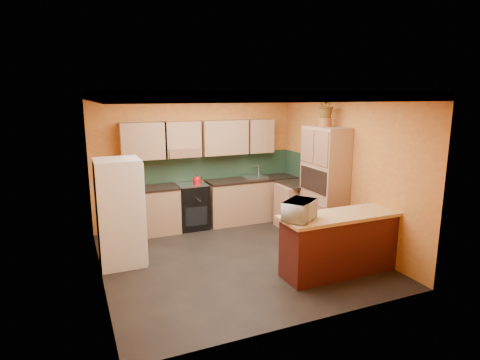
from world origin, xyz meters
The scene contains 15 objects.
room_shell centered at (0.02, 0.28, 2.09)m, with size 4.24×4.24×2.72m.
base_cabinets_back centered at (0.41, 1.80, 0.44)m, with size 3.65×0.60×0.88m, color #A78358.
countertop_back centered at (0.41, 1.80, 0.90)m, with size 3.65×0.62×0.04m, color black.
stove centered at (-0.21, 1.80, 0.46)m, with size 0.58×0.58×0.91m, color black.
kettle centered at (-0.11, 1.75, 1.00)m, with size 0.17×0.17×0.18m, color #A90B11, non-canonical shape.
sink centered at (1.19, 1.80, 0.94)m, with size 0.48×0.40×0.03m, color silver.
base_cabinets_right centered at (1.80, 1.02, 0.44)m, with size 0.60×0.80×0.88m, color #A78358.
countertop_right centered at (1.80, 1.02, 0.90)m, with size 0.62×0.80×0.04m, color black.
fridge centered at (-1.75, 0.54, 0.85)m, with size 0.68×0.66×1.70m, color white.
pantry centered at (1.85, 0.22, 1.05)m, with size 0.48×0.90×2.10m, color #A78358.
fern_pot centered at (1.85, 0.27, 2.18)m, with size 0.22×0.22×0.16m, color #995225.
fern centered at (1.85, 0.27, 2.48)m, with size 0.40×0.35×0.45m, color #A78358.
breakfast_bar centered at (1.24, -1.11, 0.44)m, with size 1.80×0.55×0.88m, color #43130F.
bar_top centered at (1.24, -1.11, 0.91)m, with size 1.90×0.65×0.05m, color tan.
microwave centered at (0.51, -1.11, 1.07)m, with size 0.51×0.35×0.28m, color white.
Camera 1 is at (-2.40, -5.75, 2.66)m, focal length 30.00 mm.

